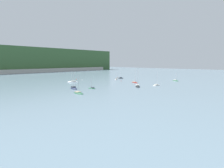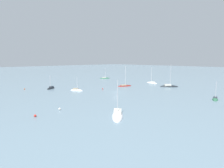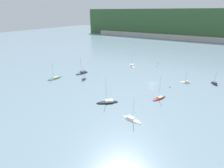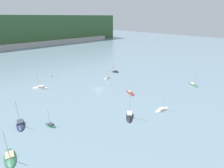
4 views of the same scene
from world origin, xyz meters
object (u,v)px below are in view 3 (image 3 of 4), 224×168
at_px(sailboat_3, 132,66).
at_px(sailboat_9, 84,80).
at_px(sailboat_4, 159,99).
at_px(sailboat_8, 132,120).
at_px(mooring_buoy_0, 158,64).
at_px(sailboat_2, 214,84).
at_px(sailboat_7, 186,83).
at_px(mooring_buoy_1, 156,66).
at_px(sailboat_6, 82,73).
at_px(sailboat_0, 107,103).
at_px(sailboat_5, 55,79).
at_px(mooring_buoy_3, 170,87).

height_order(sailboat_3, sailboat_9, sailboat_3).
xyz_separation_m(sailboat_4, sailboat_8, (-3.13, -19.95, 0.00)).
height_order(sailboat_3, mooring_buoy_0, sailboat_3).
bearing_deg(sailboat_8, sailboat_3, 124.34).
height_order(sailboat_2, mooring_buoy_0, sailboat_2).
relative_size(sailboat_2, mooring_buoy_0, 11.75).
relative_size(sailboat_7, mooring_buoy_1, 10.34).
height_order(sailboat_8, mooring_buoy_1, sailboat_8).
distance_m(sailboat_4, sailboat_6, 49.21).
xyz_separation_m(sailboat_7, sailboat_8, (-9.33, -44.26, 0.02)).
bearing_deg(mooring_buoy_0, sailboat_4, -71.80).
xyz_separation_m(sailboat_0, sailboat_8, (13.47, -5.70, -0.02)).
bearing_deg(mooring_buoy_0, sailboat_5, -124.38).
height_order(sailboat_8, sailboat_9, sailboat_8).
bearing_deg(sailboat_4, sailboat_6, -76.84).
bearing_deg(sailboat_6, sailboat_3, 161.45).
bearing_deg(sailboat_2, sailboat_7, 82.24).
relative_size(sailboat_0, sailboat_5, 1.21).
bearing_deg(sailboat_2, mooring_buoy_0, 27.77).
distance_m(sailboat_6, mooring_buoy_3, 49.71).
bearing_deg(mooring_buoy_0, sailboat_8, -79.16).
height_order(sailboat_9, mooring_buoy_1, sailboat_9).
distance_m(sailboat_0, mooring_buoy_3, 33.21).
relative_size(sailboat_0, mooring_buoy_3, 23.41).
bearing_deg(sailboat_4, mooring_buoy_0, -139.32).
relative_size(sailboat_3, sailboat_8, 1.02).
height_order(sailboat_6, sailboat_8, sailboat_6).
distance_m(sailboat_3, mooring_buoy_3, 38.09).
xyz_separation_m(sailboat_2, sailboat_6, (-67.30, -21.98, 0.02)).
bearing_deg(sailboat_7, mooring_buoy_0, -74.71).
xyz_separation_m(sailboat_7, mooring_buoy_0, (-22.85, 26.32, 0.22)).
distance_m(sailboat_7, sailboat_9, 52.84).
height_order(sailboat_7, sailboat_8, sailboat_8).
bearing_deg(sailboat_0, sailboat_6, -76.34).
bearing_deg(sailboat_3, sailboat_9, 120.60).
height_order(sailboat_6, mooring_buoy_1, sailboat_6).
bearing_deg(sailboat_5, mooring_buoy_0, 156.01).
xyz_separation_m(sailboat_4, mooring_buoy_1, (-15.58, 43.81, 0.23)).
distance_m(sailboat_8, mooring_buoy_3, 34.22).
distance_m(sailboat_4, sailboat_8, 20.19).
height_order(sailboat_3, sailboat_6, sailboat_6).
xyz_separation_m(sailboat_6, sailboat_9, (7.51, -7.30, -0.03)).
bearing_deg(sailboat_6, sailboat_8, 72.93).
distance_m(sailboat_2, sailboat_9, 66.58).
relative_size(sailboat_6, mooring_buoy_1, 16.22).
bearing_deg(sailboat_2, mooring_buoy_3, 99.57).
relative_size(sailboat_9, mooring_buoy_1, 10.83).
height_order(sailboat_2, sailboat_6, sailboat_6).
bearing_deg(sailboat_9, sailboat_4, -104.75).
bearing_deg(sailboat_3, sailboat_4, 177.15).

